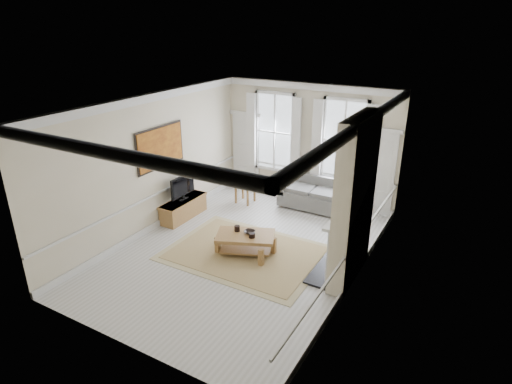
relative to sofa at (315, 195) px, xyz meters
The scene contains 23 objects.
floor 3.16m from the sofa, 98.56° to the right, with size 7.20×7.20×0.00m, color #B7B5AD.
ceiling 4.37m from the sofa, 98.56° to the right, with size 7.20×7.20×0.00m, color white.
back_wall 1.50m from the sofa, 133.61° to the left, with size 5.20×5.20×0.00m, color beige.
left_wall 4.57m from the sofa, 134.63° to the right, with size 7.20×7.20×0.00m, color beige.
right_wall 4.00m from the sofa, 55.56° to the right, with size 7.20×7.20×0.00m, color beige.
window_left 2.21m from the sofa, 163.79° to the left, with size 1.26×0.20×2.20m, color #B2BCC6, non-canonical shape.
window_right 1.70m from the sofa, 37.19° to the left, with size 1.26×0.20×2.20m, color #B2BCC6, non-canonical shape.
door_left 2.68m from the sofa, 169.84° to the left, with size 0.90×0.08×2.30m, color silver.
door_right 1.82m from the sofa, 15.93° to the left, with size 0.90×0.08×2.30m, color silver.
painting 4.46m from the sofa, 137.15° to the right, with size 0.05×1.66×1.06m, color #C67B21.
chimney_breast 3.75m from the sofa, 56.07° to the right, with size 0.35×1.70×3.38m, color beige.
hearth 3.30m from the sofa, 62.23° to the right, with size 0.55×1.50×0.05m, color black.
fireplace 3.41m from the sofa, 59.24° to the right, with size 0.21×1.45×1.33m.
mirror 3.79m from the sofa, 59.08° to the right, with size 0.06×1.26×1.06m, color gold.
sofa is the anchor object (origin of this frame).
side_table 2.00m from the sofa, 160.90° to the right, with size 0.61×0.61×0.59m.
rug 3.22m from the sofa, 96.71° to the right, with size 3.50×2.60×0.02m, color #A58855.
coffee_table 3.21m from the sofa, 96.71° to the right, with size 1.49×1.21×0.49m.
ceramic_pot_a 3.20m from the sofa, 101.27° to the right, with size 0.13×0.13×0.13m, color black.
ceramic_pot_b 3.24m from the sofa, 93.09° to the right, with size 0.14×0.14×0.10m, color black.
bowl 3.10m from the sofa, 96.01° to the right, with size 0.24×0.24×0.06m, color black.
tv_stand 3.67m from the sofa, 139.95° to the right, with size 0.47×1.46×0.52m, color brown.
tv 3.69m from the sofa, 139.72° to the right, with size 0.08×0.90×0.68m.
Camera 1 is at (4.52, -7.41, 5.01)m, focal length 30.00 mm.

